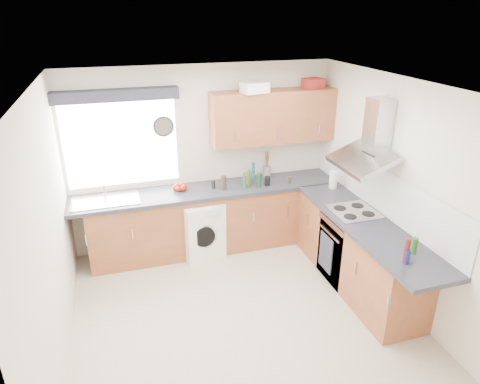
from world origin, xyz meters
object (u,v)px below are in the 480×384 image
object	(u,v)px
oven	(350,247)
extractor_hood	(370,142)
upper_cabinets	(273,116)
washing_machine	(200,228)

from	to	relation	value
oven	extractor_hood	size ratio (longest dim) A/B	1.09
upper_cabinets	washing_machine	world-z (taller)	upper_cabinets
oven	upper_cabinets	bearing A→B (deg)	112.54
upper_cabinets	washing_machine	bearing A→B (deg)	-168.44
extractor_hood	upper_cabinets	bearing A→B (deg)	116.13
extractor_hood	washing_machine	xyz separation A→B (m)	(-1.75, 1.10, -1.38)
upper_cabinets	washing_machine	distance (m)	1.80
extractor_hood	upper_cabinets	xyz separation A→B (m)	(-0.65, 1.33, 0.03)
oven	washing_machine	size ratio (longest dim) A/B	1.08
oven	upper_cabinets	size ratio (longest dim) A/B	0.50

